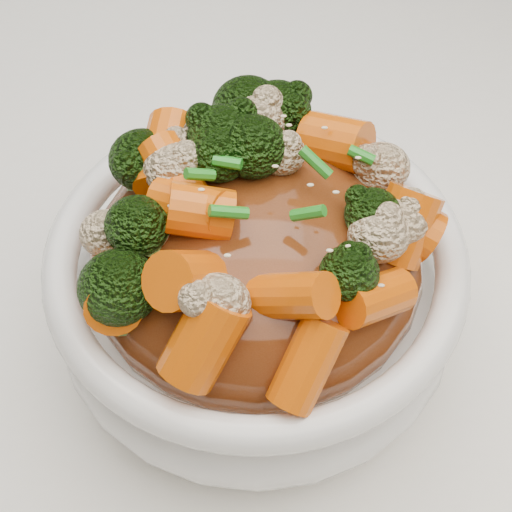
{
  "coord_description": "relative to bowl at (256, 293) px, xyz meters",
  "views": [
    {
      "loc": [
        -0.04,
        -0.26,
        1.1
      ],
      "look_at": [
        -0.04,
        -0.04,
        0.82
      ],
      "focal_mm": 55.0,
      "sensor_mm": 36.0,
      "label": 1
    }
  ],
  "objects": [
    {
      "name": "tablecloth",
      "position": [
        0.04,
        0.04,
        -0.06
      ],
      "size": [
        1.2,
        0.8,
        0.04
      ],
      "primitive_type": "cube",
      "color": "white",
      "rests_on": "dining_table"
    },
    {
      "name": "bowl",
      "position": [
        0.0,
        0.0,
        0.0
      ],
      "size": [
        0.2,
        0.2,
        0.07
      ],
      "primitive_type": null,
      "rotation": [
        0.0,
        0.0,
        0.07
      ],
      "color": "white",
      "rests_on": "tablecloth"
    },
    {
      "name": "sauce_base",
      "position": [
        0.0,
        0.0,
        0.03
      ],
      "size": [
        0.16,
        0.16,
        0.08
      ],
      "primitive_type": "ellipsoid",
      "rotation": [
        0.0,
        0.0,
        0.07
      ],
      "color": "#5C290F",
      "rests_on": "bowl"
    },
    {
      "name": "carrots",
      "position": [
        0.0,
        0.0,
        0.08
      ],
      "size": [
        0.16,
        0.16,
        0.04
      ],
      "primitive_type": null,
      "rotation": [
        0.0,
        0.0,
        0.07
      ],
      "color": "#D85907",
      "rests_on": "sauce_base"
    },
    {
      "name": "broccoli",
      "position": [
        0.0,
        0.0,
        0.08
      ],
      "size": [
        0.16,
        0.16,
        0.04
      ],
      "primitive_type": null,
      "rotation": [
        0.0,
        0.0,
        0.07
      ],
      "color": "black",
      "rests_on": "sauce_base"
    },
    {
      "name": "cauliflower",
      "position": [
        0.0,
        0.0,
        0.08
      ],
      "size": [
        0.16,
        0.16,
        0.03
      ],
      "primitive_type": null,
      "rotation": [
        0.0,
        0.0,
        0.07
      ],
      "color": "beige",
      "rests_on": "sauce_base"
    },
    {
      "name": "scallions",
      "position": [
        0.0,
        0.0,
        0.08
      ],
      "size": [
        0.12,
        0.12,
        0.02
      ],
      "primitive_type": null,
      "rotation": [
        0.0,
        0.0,
        0.07
      ],
      "color": "#20821E",
      "rests_on": "sauce_base"
    },
    {
      "name": "sesame_seeds",
      "position": [
        0.0,
        0.0,
        0.08
      ],
      "size": [
        0.15,
        0.15,
        0.01
      ],
      "primitive_type": null,
      "rotation": [
        0.0,
        0.0,
        0.07
      ],
      "color": "beige",
      "rests_on": "sauce_base"
    }
  ]
}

